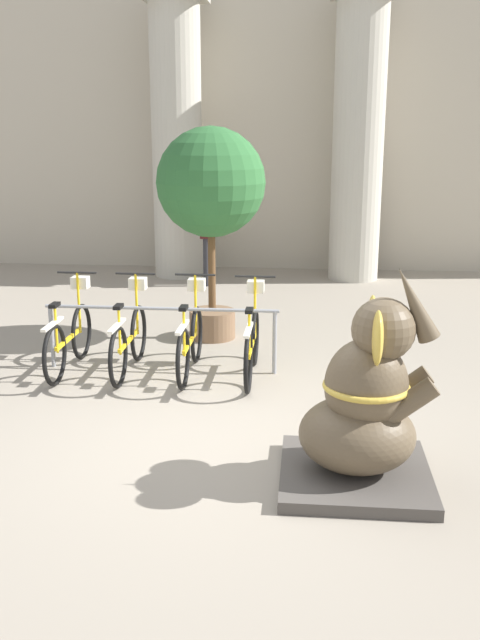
# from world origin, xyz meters

# --- Properties ---
(ground_plane) EXTENTS (60.00, 60.00, 0.00)m
(ground_plane) POSITION_xyz_m (0.00, 0.00, 0.00)
(ground_plane) COLOR gray
(building_facade) EXTENTS (20.00, 0.20, 6.00)m
(building_facade) POSITION_xyz_m (0.00, 8.60, 3.00)
(building_facade) COLOR #BCB29E
(building_facade) RESTS_ON ground_plane
(column_left) EXTENTS (1.17, 1.17, 5.16)m
(column_left) POSITION_xyz_m (-1.68, 7.60, 2.62)
(column_left) COLOR #BCB7A8
(column_left) RESTS_ON ground_plane
(column_right) EXTENTS (1.17, 1.17, 5.16)m
(column_right) POSITION_xyz_m (1.68, 7.60, 2.62)
(column_right) COLOR #BCB7A8
(column_right) RESTS_ON ground_plane
(bike_rack) EXTENTS (2.75, 0.05, 0.77)m
(bike_rack) POSITION_xyz_m (-0.87, 1.95, 0.58)
(bike_rack) COLOR gray
(bike_rack) RESTS_ON ground_plane
(bicycle_0) EXTENTS (0.48, 1.65, 1.11)m
(bicycle_0) POSITION_xyz_m (-1.95, 1.85, 0.42)
(bicycle_0) COLOR black
(bicycle_0) RESTS_ON ground_plane
(bicycle_1) EXTENTS (0.48, 1.65, 1.11)m
(bicycle_1) POSITION_xyz_m (-1.23, 1.85, 0.42)
(bicycle_1) COLOR black
(bicycle_1) RESTS_ON ground_plane
(bicycle_2) EXTENTS (0.48, 1.65, 1.11)m
(bicycle_2) POSITION_xyz_m (-0.51, 1.86, 0.42)
(bicycle_2) COLOR black
(bicycle_2) RESTS_ON ground_plane
(bicycle_3) EXTENTS (0.48, 1.65, 1.11)m
(bicycle_3) POSITION_xyz_m (0.20, 1.82, 0.42)
(bicycle_3) COLOR black
(bicycle_3) RESTS_ON ground_plane
(elephant_statue) EXTENTS (1.20, 1.20, 1.80)m
(elephant_statue) POSITION_xyz_m (1.29, -0.61, 0.61)
(elephant_statue) COLOR #4C4742
(elephant_statue) RESTS_ON ground_plane
(person_pedestrian) EXTENTS (0.24, 0.47, 1.78)m
(person_pedestrian) POSITION_xyz_m (-1.01, 6.74, 1.08)
(person_pedestrian) COLOR #28282D
(person_pedestrian) RESTS_ON ground_plane
(potted_tree) EXTENTS (1.42, 1.42, 2.81)m
(potted_tree) POSITION_xyz_m (-0.46, 3.36, 2.00)
(potted_tree) COLOR brown
(potted_tree) RESTS_ON ground_plane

